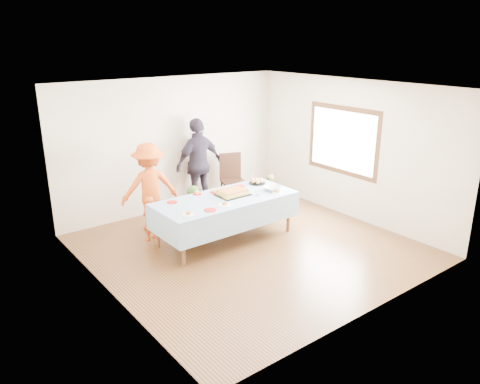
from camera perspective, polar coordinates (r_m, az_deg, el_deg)
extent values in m
plane|color=#432513|center=(8.09, 1.21, -6.71)|extent=(5.00, 5.00, 0.00)
cube|color=beige|center=(9.62, -8.14, 5.75)|extent=(5.00, 0.04, 2.70)
cube|color=beige|center=(5.98, 16.50, -2.82)|extent=(5.00, 0.04, 2.70)
cube|color=beige|center=(6.42, -16.40, -1.33)|extent=(0.04, 5.00, 2.70)
cube|color=beige|center=(9.34, 13.37, 5.04)|extent=(0.04, 5.00, 2.70)
cube|color=white|center=(7.35, 1.35, 12.69)|extent=(5.00, 5.00, 0.04)
cube|color=#472B16|center=(9.40, 12.38, 6.14)|extent=(0.03, 1.75, 1.35)
cylinder|color=#542F1C|center=(7.37, -6.94, -6.35)|extent=(0.06, 0.06, 0.73)
cylinder|color=#542F1C|center=(8.62, 5.93, -2.53)|extent=(0.06, 0.06, 0.73)
cylinder|color=#542F1C|center=(8.05, -10.03, -4.30)|extent=(0.06, 0.06, 0.73)
cylinder|color=#542F1C|center=(9.21, 2.35, -1.05)|extent=(0.06, 0.06, 0.73)
cube|color=#542F1C|center=(8.12, -1.80, -0.90)|extent=(2.40, 1.00, 0.04)
cube|color=silver|center=(8.11, -1.80, -0.73)|extent=(2.50, 1.10, 0.01)
cube|color=black|center=(8.23, -0.92, -0.34)|extent=(0.55, 0.42, 0.02)
cube|color=#EECA5A|center=(8.21, -0.92, -0.06)|extent=(0.46, 0.35, 0.07)
cube|color=#9F5024|center=(8.20, -0.92, 0.21)|extent=(0.46, 0.35, 0.01)
cylinder|color=black|center=(8.88, 2.09, 1.09)|extent=(0.32, 0.32, 0.02)
sphere|color=tan|center=(8.92, 2.51, 1.48)|extent=(0.08, 0.08, 0.08)
sphere|color=tan|center=(8.94, 2.00, 1.54)|extent=(0.08, 0.08, 0.08)
sphere|color=tan|center=(8.89, 1.58, 1.44)|extent=(0.08, 0.08, 0.08)
sphere|color=tan|center=(8.81, 1.67, 1.28)|extent=(0.08, 0.08, 0.08)
sphere|color=tan|center=(8.78, 2.18, 1.22)|extent=(0.08, 0.08, 0.08)
sphere|color=tan|center=(8.84, 2.60, 1.32)|extent=(0.08, 0.08, 0.08)
sphere|color=tan|center=(8.86, 2.09, 1.38)|extent=(0.08, 0.08, 0.08)
imported|color=silver|center=(8.50, 3.98, 0.46)|extent=(0.32, 0.32, 0.08)
cone|color=silver|center=(8.99, 1.50, 1.81)|extent=(0.10, 0.10, 0.16)
cylinder|color=red|center=(7.95, -8.29, -1.24)|extent=(0.17, 0.17, 0.01)
cylinder|color=red|center=(8.31, -5.25, -0.23)|extent=(0.16, 0.16, 0.01)
cylinder|color=red|center=(8.38, -3.13, -0.02)|extent=(0.16, 0.16, 0.01)
cylinder|color=red|center=(8.69, -0.03, 0.70)|extent=(0.20, 0.20, 0.01)
cylinder|color=red|center=(7.53, -3.66, -2.20)|extent=(0.20, 0.20, 0.01)
cylinder|color=white|center=(7.36, -6.34, -2.78)|extent=(0.20, 0.20, 0.01)
cylinder|color=white|center=(7.73, -1.89, -1.62)|extent=(0.22, 0.22, 0.01)
cylinder|color=white|center=(8.36, 4.61, -0.09)|extent=(0.20, 0.20, 0.01)
cylinder|color=black|center=(9.75, -1.63, -0.68)|extent=(0.04, 0.04, 0.48)
cylinder|color=black|center=(9.86, 0.63, -0.45)|extent=(0.04, 0.04, 0.48)
cylinder|color=black|center=(10.12, -2.26, 0.04)|extent=(0.04, 0.04, 0.48)
cylinder|color=black|center=(10.23, -0.08, 0.25)|extent=(0.04, 0.04, 0.48)
cube|color=black|center=(9.91, -0.84, 1.24)|extent=(0.60, 0.60, 0.06)
cube|color=black|center=(10.02, -1.20, 3.24)|extent=(0.46, 0.20, 0.56)
imported|color=#DA511B|center=(8.37, -10.99, -3.16)|extent=(0.35, 0.30, 0.81)
imported|color=#376D24|center=(8.70, -5.68, -1.90)|extent=(0.46, 0.34, 0.85)
imported|color=tan|center=(9.58, 3.55, -0.13)|extent=(0.41, 0.34, 0.78)
imported|color=#E3591C|center=(8.72, -10.95, 0.63)|extent=(1.18, 0.85, 1.64)
imported|color=#2C2635|center=(9.67, -5.06, 3.45)|extent=(1.15, 0.57, 1.89)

